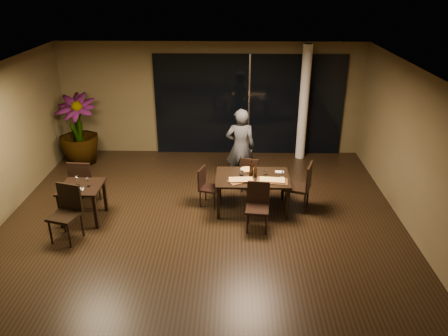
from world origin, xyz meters
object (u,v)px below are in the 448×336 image
chair_main_right (302,184)px  chair_main_left (206,185)px  bottle_a (251,170)px  chair_side_far (83,181)px  chair_main_near (258,203)px  bottle_c (251,167)px  main_table (252,180)px  chair_main_far (250,173)px  bottle_b (256,171)px  side_table (82,192)px  chair_side_near (67,209)px  diner (240,147)px  potted_plant (78,130)px

chair_main_right → chair_main_left: bearing=-76.3°
bottle_a → chair_side_far: bearing=179.5°
chair_main_near → bottle_c: 0.93m
main_table → chair_main_right: chair_main_right is taller
chair_main_far → bottle_b: bottle_b is taller
main_table → chair_main_far: 0.81m
chair_main_near → chair_main_left: size_ratio=1.11×
side_table → chair_side_far: (-0.15, 0.54, -0.03)m
main_table → chair_side_near: 3.66m
chair_main_left → chair_main_right: 2.01m
chair_main_right → bottle_b: 1.02m
chair_main_near → bottle_b: size_ratio=3.51×
chair_main_left → chair_side_far: (-2.58, -0.13, 0.12)m
chair_side_near → chair_main_near: bearing=23.3°
diner → bottle_b: 1.26m
diner → chair_main_right: bearing=136.6°
chair_main_far → side_table: bearing=36.0°
bottle_c → main_table: bearing=-79.0°
side_table → bottle_b: 3.50m
side_table → chair_main_near: 3.49m
chair_main_far → potted_plant: potted_plant is taller
side_table → chair_main_near: bearing=-3.7°
chair_side_far → bottle_c: bearing=-175.2°
chair_side_near → bottle_b: chair_side_near is taller
chair_main_near → bottle_a: (-0.12, 0.74, 0.37)m
bottle_c → chair_main_right: bearing=-5.6°
bottle_a → chair_main_near: bearing=-80.9°
diner → bottle_b: (0.30, -1.23, -0.03)m
chair_main_near → chair_main_left: chair_main_near is taller
main_table → chair_side_near: bearing=-161.5°
chair_side_far → bottle_b: chair_side_far is taller
main_table → chair_side_far: bearing=179.3°
side_table → bottle_b: bearing=7.9°
chair_main_near → chair_side_near: (-3.55, -0.44, 0.07)m
side_table → bottle_c: size_ratio=2.49×
chair_main_right → chair_side_near: (-4.50, -1.18, 0.01)m
bottle_a → chair_main_right: bearing=0.3°
main_table → diner: (-0.24, 1.21, 0.24)m
chair_main_right → bottle_a: size_ratio=3.65×
chair_side_near → potted_plant: 3.64m
main_table → side_table: 3.44m
chair_side_near → bottle_c: bearing=36.7°
bottle_a → bottle_b: size_ratio=1.07×
chair_main_near → chair_side_near: chair_side_near is taller
main_table → chair_main_near: chair_main_near is taller
main_table → chair_main_near: (0.08, -0.72, -0.15)m
chair_main_left → potted_plant: size_ratio=0.47×
chair_main_far → chair_side_near: 3.96m
chair_side_far → bottle_b: (3.61, -0.06, 0.29)m
chair_side_far → bottle_b: 3.62m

